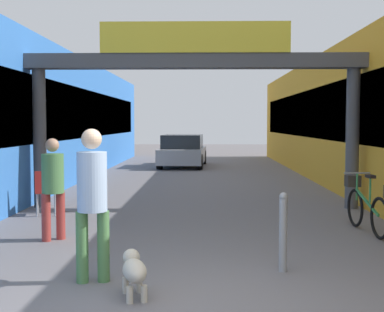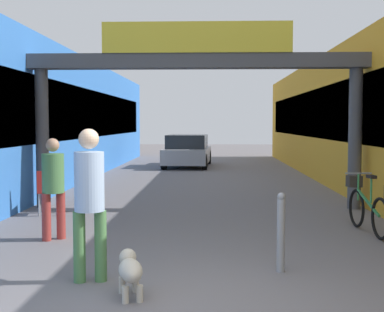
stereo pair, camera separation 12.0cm
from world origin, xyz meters
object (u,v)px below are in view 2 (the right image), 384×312
object	(u,v)px
pedestrian_companion	(53,182)
dog_on_leash	(130,270)
bicycle_green_third	(365,206)
cafe_chair_red_nearer	(48,188)
bollard_post_metal	(281,232)
pedestrian_with_dog	(89,194)
parked_car_silver	(187,151)

from	to	relation	value
pedestrian_companion	dog_on_leash	xyz separation A→B (m)	(1.61, -2.66, -0.62)
bicycle_green_third	cafe_chair_red_nearer	world-z (taller)	bicycle_green_third
cafe_chair_red_nearer	dog_on_leash	bearing A→B (deg)	-63.91
bollard_post_metal	dog_on_leash	bearing A→B (deg)	-150.14
pedestrian_companion	pedestrian_with_dog	bearing A→B (deg)	-63.75
pedestrian_with_dog	bicycle_green_third	world-z (taller)	pedestrian_with_dog
pedestrian_companion	dog_on_leash	distance (m)	3.17
pedestrian_with_dog	bicycle_green_third	size ratio (longest dim) A/B	1.05
dog_on_leash	bollard_post_metal	distance (m)	1.98
pedestrian_companion	bicycle_green_third	size ratio (longest dim) A/B	0.94
bicycle_green_third	bollard_post_metal	world-z (taller)	bollard_post_metal
bicycle_green_third	parked_car_silver	bearing A→B (deg)	105.19
bicycle_green_third	pedestrian_companion	bearing A→B (deg)	-171.05
pedestrian_companion	bollard_post_metal	xyz separation A→B (m)	(3.32, -1.68, -0.40)
dog_on_leash	bollard_post_metal	xyz separation A→B (m)	(1.71, 0.98, 0.22)
pedestrian_with_dog	cafe_chair_red_nearer	size ratio (longest dim) A/B	1.98
bicycle_green_third	cafe_chair_red_nearer	xyz separation A→B (m)	(-5.81, 1.38, 0.10)
bollard_post_metal	parked_car_silver	world-z (taller)	parked_car_silver
pedestrian_companion	bicycle_green_third	xyz separation A→B (m)	(5.05, 0.79, -0.47)
dog_on_leash	cafe_chair_red_nearer	world-z (taller)	cafe_chair_red_nearer
pedestrian_with_dog	cafe_chair_red_nearer	bearing A→B (deg)	112.87
dog_on_leash	bicycle_green_third	bearing A→B (deg)	45.17
bicycle_green_third	parked_car_silver	world-z (taller)	parked_car_silver
bicycle_green_third	dog_on_leash	bearing A→B (deg)	-134.83
pedestrian_with_dog	parked_car_silver	xyz separation A→B (m)	(0.39, 16.15, -0.37)
pedestrian_with_dog	dog_on_leash	xyz separation A→B (m)	(0.54, -0.49, -0.73)
bicycle_green_third	bollard_post_metal	distance (m)	3.02
dog_on_leash	bollard_post_metal	world-z (taller)	bollard_post_metal
bicycle_green_third	parked_car_silver	distance (m)	13.67
parked_car_silver	dog_on_leash	bearing A→B (deg)	-89.51
pedestrian_with_dog	pedestrian_companion	distance (m)	2.42
dog_on_leash	bicycle_green_third	xyz separation A→B (m)	(3.44, 3.46, 0.15)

